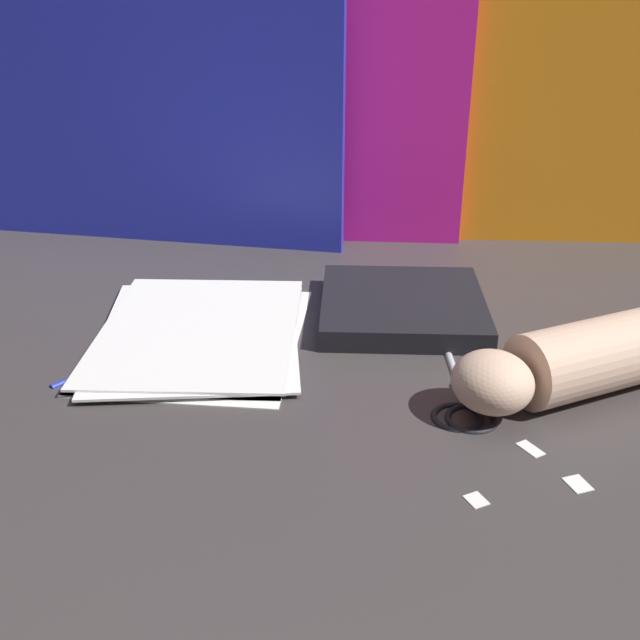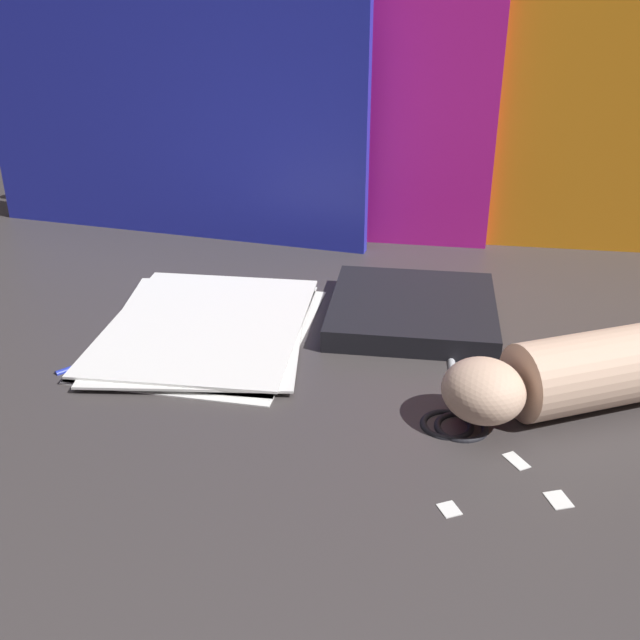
# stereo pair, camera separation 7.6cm
# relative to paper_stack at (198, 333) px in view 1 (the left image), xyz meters

# --- Properties ---
(ground_plane) EXTENTS (6.00, 6.00, 0.00)m
(ground_plane) POSITION_rel_paper_stack_xyz_m (0.13, -0.06, -0.01)
(ground_plane) COLOR #3D3838
(backdrop_panel_left) EXTENTS (0.65, 0.14, 0.39)m
(backdrop_panel_left) POSITION_rel_paper_stack_xyz_m (-0.14, 0.37, 0.19)
(backdrop_panel_left) COLOR #2833D1
(backdrop_panel_left) RESTS_ON ground_plane
(backdrop_panel_center) EXTENTS (0.52, 0.06, 0.51)m
(backdrop_panel_center) POSITION_rel_paper_stack_xyz_m (0.12, 0.37, 0.25)
(backdrop_panel_center) COLOR #D81E9E
(backdrop_panel_center) RESTS_ON ground_plane
(backdrop_panel_right) EXTENTS (0.58, 0.05, 0.50)m
(backdrop_panel_right) POSITION_rel_paper_stack_xyz_m (0.42, 0.37, 0.24)
(backdrop_panel_right) COLOR orange
(backdrop_panel_right) RESTS_ON ground_plane
(paper_stack) EXTENTS (0.27, 0.33, 0.01)m
(paper_stack) POSITION_rel_paper_stack_xyz_m (0.00, 0.00, 0.00)
(paper_stack) COLOR white
(paper_stack) RESTS_ON ground_plane
(book_closed) EXTENTS (0.22, 0.22, 0.03)m
(book_closed) POSITION_rel_paper_stack_xyz_m (0.26, 0.06, 0.01)
(book_closed) COLOR black
(book_closed) RESTS_ON ground_plane
(scissors) EXTENTS (0.10, 0.17, 0.01)m
(scissors) POSITION_rel_paper_stack_xyz_m (0.30, -0.16, -0.00)
(scissors) COLOR silver
(scissors) RESTS_ON ground_plane
(hand_forearm) EXTENTS (0.30, 0.19, 0.08)m
(hand_forearm) POSITION_rel_paper_stack_xyz_m (0.42, -0.14, 0.03)
(hand_forearm) COLOR beige
(hand_forearm) RESTS_ON ground_plane
(paper_scrap_near) EXTENTS (0.02, 0.03, 0.00)m
(paper_scrap_near) POSITION_rel_paper_stack_xyz_m (0.38, -0.29, -0.01)
(paper_scrap_near) COLOR white
(paper_scrap_near) RESTS_ON ground_plane
(paper_scrap_mid) EXTENTS (0.02, 0.02, 0.00)m
(paper_scrap_mid) POSITION_rel_paper_stack_xyz_m (0.29, -0.31, -0.01)
(paper_scrap_mid) COLOR white
(paper_scrap_mid) RESTS_ON ground_plane
(paper_scrap_far) EXTENTS (0.03, 0.03, 0.00)m
(paper_scrap_far) POSITION_rel_paper_stack_xyz_m (0.35, -0.24, -0.01)
(paper_scrap_far) COLOR white
(paper_scrap_far) RESTS_ON ground_plane
(pen) EXTENTS (0.10, 0.11, 0.01)m
(pen) POSITION_rel_paper_stack_xyz_m (-0.10, -0.07, -0.00)
(pen) COLOR #2333B2
(pen) RESTS_ON ground_plane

